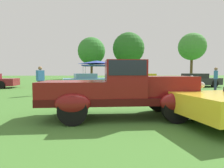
% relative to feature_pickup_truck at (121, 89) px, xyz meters
% --- Properties ---
extents(ground_plane, '(120.00, 120.00, 0.00)m').
position_rel_feature_pickup_truck_xyz_m(ground_plane, '(0.05, -0.19, -0.87)').
color(ground_plane, '#42752D').
extents(feature_pickup_truck, '(4.69, 1.86, 1.70)m').
position_rel_feature_pickup_truck_xyz_m(feature_pickup_truck, '(0.00, 0.00, 0.00)').
color(feature_pickup_truck, '#400B0B').
rests_on(feature_pickup_truck, ground_plane).
extents(show_car_skyblue, '(4.47, 2.82, 1.22)m').
position_rel_feature_pickup_truck_xyz_m(show_car_skyblue, '(-1.85, 10.54, -0.27)').
color(show_car_skyblue, '#669EDB').
rests_on(show_car_skyblue, ground_plane).
extents(show_car_yellow, '(4.41, 1.79, 1.22)m').
position_rel_feature_pickup_truck_xyz_m(show_car_yellow, '(3.25, 10.04, -0.27)').
color(show_car_yellow, yellow).
rests_on(show_car_yellow, ground_plane).
extents(show_car_charcoal, '(4.34, 2.20, 1.22)m').
position_rel_feature_pickup_truck_xyz_m(show_car_charcoal, '(8.07, 10.36, -0.27)').
color(show_car_charcoal, '#28282D').
rests_on(show_car_charcoal, ground_plane).
extents(spectator_near_truck, '(0.41, 0.47, 1.69)m').
position_rel_feature_pickup_truck_xyz_m(spectator_near_truck, '(7.58, 6.89, 0.04)').
color(spectator_near_truck, '#283351').
rests_on(spectator_near_truck, ground_plane).
extents(spectator_between_cars, '(0.44, 0.46, 1.69)m').
position_rel_feature_pickup_truck_xyz_m(spectator_between_cars, '(-4.12, 5.26, 0.04)').
color(spectator_between_cars, '#383838').
rests_on(spectator_between_cars, ground_plane).
extents(canopy_tent_left_field, '(3.32, 3.32, 2.71)m').
position_rel_feature_pickup_truck_xyz_m(canopy_tent_left_field, '(-1.09, 16.00, 1.55)').
color(canopy_tent_left_field, '#B7B7BC').
rests_on(canopy_tent_left_field, ground_plane).
extents(treeline_far_left, '(5.17, 5.17, 7.85)m').
position_rel_feature_pickup_truck_xyz_m(treeline_far_left, '(-2.38, 28.65, 4.38)').
color(treeline_far_left, brown).
rests_on(treeline_far_left, ground_plane).
extents(treeline_mid_left, '(5.93, 5.93, 8.71)m').
position_rel_feature_pickup_truck_xyz_m(treeline_mid_left, '(4.57, 28.05, 4.86)').
color(treeline_mid_left, brown).
rests_on(treeline_mid_left, ground_plane).
extents(treeline_center, '(4.79, 4.79, 8.25)m').
position_rel_feature_pickup_truck_xyz_m(treeline_center, '(15.61, 25.67, 4.95)').
color(treeline_center, brown).
rests_on(treeline_center, ground_plane).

